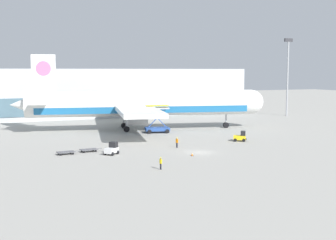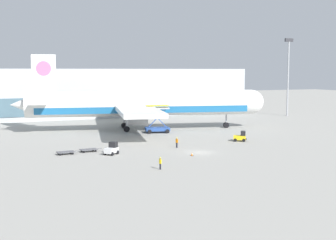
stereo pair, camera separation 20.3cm
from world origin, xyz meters
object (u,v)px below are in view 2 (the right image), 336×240
(baggage_dolly_second, at_px, (89,150))
(ground_crew_near, at_px, (160,162))
(airplane_main, at_px, (140,104))
(scissor_lift_loader, at_px, (157,122))
(ground_crew_far, at_px, (177,142))
(baggage_dolly_lead, at_px, (66,152))
(baggage_tug_mid, at_px, (241,137))
(baggage_tug_foreground, at_px, (112,149))
(traffic_cone_near, at_px, (192,154))
(light_mast, at_px, (288,71))

(baggage_dolly_second, relative_size, ground_crew_near, 2.21)
(baggage_dolly_second, bearing_deg, airplane_main, 49.05)
(airplane_main, distance_m, scissor_lift_loader, 7.39)
(scissor_lift_loader, bearing_deg, ground_crew_far, -89.49)
(baggage_dolly_lead, bearing_deg, baggage_tug_mid, -2.88)
(scissor_lift_loader, xyz_separation_m, baggage_tug_foreground, (-17.02, -21.61, -1.36))
(ground_crew_near, height_order, traffic_cone_near, ground_crew_near)
(baggage_tug_mid, distance_m, baggage_dolly_lead, 33.63)
(airplane_main, relative_size, baggage_tug_mid, 20.30)
(airplane_main, bearing_deg, ground_crew_near, -93.36)
(airplane_main, bearing_deg, ground_crew_far, -82.72)
(airplane_main, bearing_deg, scissor_lift_loader, -60.87)
(baggage_tug_mid, bearing_deg, airplane_main, 148.18)
(baggage_tug_mid, bearing_deg, scissor_lift_loader, 151.25)
(traffic_cone_near, bearing_deg, ground_crew_far, 81.98)
(light_mast, relative_size, baggage_tug_foreground, 8.28)
(airplane_main, bearing_deg, baggage_tug_mid, -51.07)
(baggage_tug_foreground, relative_size, ground_crew_far, 1.53)
(baggage_dolly_lead, relative_size, ground_crew_near, 2.21)
(light_mast, bearing_deg, baggage_tug_mid, -137.13)
(scissor_lift_loader, relative_size, baggage_tug_mid, 2.12)
(baggage_tug_mid, height_order, ground_crew_near, baggage_tug_mid)
(ground_crew_far, bearing_deg, airplane_main, 150.74)
(traffic_cone_near, bearing_deg, baggage_dolly_lead, 152.71)
(baggage_tug_mid, bearing_deg, baggage_dolly_second, -147.70)
(baggage_dolly_lead, distance_m, traffic_cone_near, 20.39)
(airplane_main, distance_m, baggage_dolly_lead, 33.69)
(scissor_lift_loader, height_order, baggage_dolly_second, scissor_lift_loader)
(baggage_dolly_lead, bearing_deg, baggage_tug_foreground, -27.61)
(airplane_main, bearing_deg, light_mast, 28.16)
(ground_crew_near, bearing_deg, baggage_tug_foreground, -169.57)
(baggage_tug_foreground, height_order, ground_crew_far, baggage_tug_foreground)
(baggage_tug_foreground, bearing_deg, baggage_dolly_second, 85.59)
(scissor_lift_loader, distance_m, baggage_dolly_lead, 30.31)
(baggage_tug_foreground, distance_m, traffic_cone_near, 12.98)
(baggage_dolly_lead, bearing_deg, airplane_main, 44.40)
(ground_crew_far, height_order, traffic_cone_near, ground_crew_far)
(airplane_main, height_order, traffic_cone_near, airplane_main)
(baggage_tug_mid, relative_size, baggage_dolly_second, 0.75)
(ground_crew_far, bearing_deg, baggage_tug_foreground, -104.86)
(baggage_tug_foreground, height_order, ground_crew_near, baggage_tug_foreground)
(light_mast, height_order, baggage_dolly_second, light_mast)
(baggage_dolly_lead, relative_size, baggage_dolly_second, 1.00)
(baggage_tug_mid, distance_m, baggage_dolly_second, 29.61)
(scissor_lift_loader, bearing_deg, airplane_main, 119.13)
(baggage_tug_mid, xyz_separation_m, ground_crew_far, (-14.35, -1.81, 0.20))
(baggage_tug_mid, height_order, ground_crew_far, baggage_tug_mid)
(baggage_tug_mid, xyz_separation_m, baggage_dolly_lead, (-33.62, -0.61, -0.49))
(baggage_tug_foreground, relative_size, baggage_dolly_second, 0.74)
(scissor_lift_loader, bearing_deg, traffic_cone_near, -88.05)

